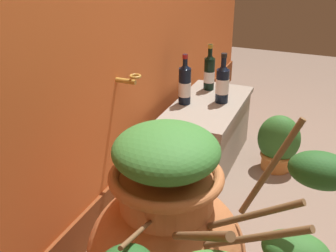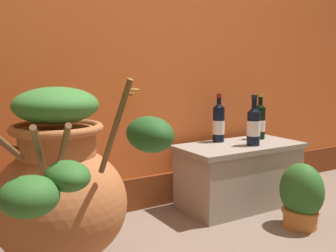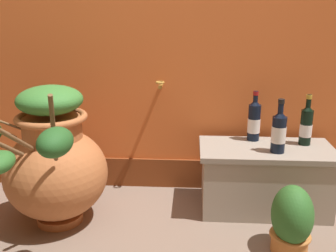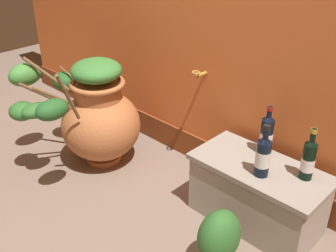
% 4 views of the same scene
% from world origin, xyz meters
% --- Properties ---
extents(terracotta_urn, '(0.77, 0.84, 0.83)m').
position_xyz_m(terracotta_urn, '(-0.58, 0.59, 0.37)').
color(terracotta_urn, '#B26638').
rests_on(terracotta_urn, ground_plane).
extents(stone_ledge, '(0.77, 0.39, 0.39)m').
position_xyz_m(stone_ledge, '(0.62, 0.84, 0.21)').
color(stone_ledge, '#9E9384').
rests_on(stone_ledge, ground_plane).
extents(wine_bottle_left, '(0.07, 0.07, 0.30)m').
position_xyz_m(wine_bottle_left, '(0.85, 0.91, 0.51)').
color(wine_bottle_left, black).
rests_on(wine_bottle_left, stone_ledge).
extents(wine_bottle_middle, '(0.08, 0.08, 0.30)m').
position_xyz_m(wine_bottle_middle, '(0.55, 0.97, 0.52)').
color(wine_bottle_middle, black).
rests_on(wine_bottle_middle, stone_ledge).
extents(wine_bottle_right, '(0.08, 0.08, 0.30)m').
position_xyz_m(wine_bottle_right, '(0.66, 0.77, 0.52)').
color(wine_bottle_right, black).
rests_on(wine_bottle_right, stone_ledge).
extents(potted_shrub, '(0.20, 0.25, 0.35)m').
position_xyz_m(potted_shrub, '(0.67, 0.40, 0.17)').
color(potted_shrub, '#CC7F3D').
rests_on(potted_shrub, ground_plane).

